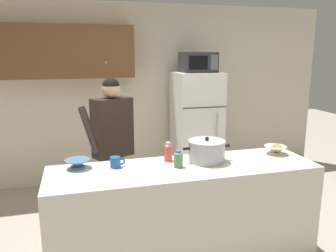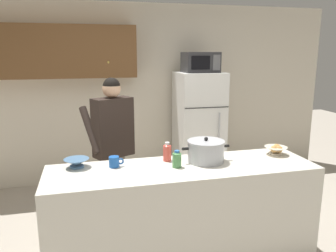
{
  "view_description": "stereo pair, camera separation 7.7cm",
  "coord_description": "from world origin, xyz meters",
  "px_view_note": "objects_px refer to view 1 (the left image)",
  "views": [
    {
      "loc": [
        -0.89,
        -2.67,
        1.91
      ],
      "look_at": [
        0.0,
        0.55,
        1.17
      ],
      "focal_mm": 35.9,
      "sensor_mm": 36.0,
      "label": 1
    },
    {
      "loc": [
        -0.81,
        -2.69,
        1.91
      ],
      "look_at": [
        0.0,
        0.55,
        1.17
      ],
      "focal_mm": 35.9,
      "sensor_mm": 36.0,
      "label": 2
    }
  ],
  "objects_px": {
    "bottle_near_edge": "(168,152)",
    "cooking_pot": "(207,151)",
    "person_near_pot": "(112,136)",
    "bottle_mid_counter": "(178,159)",
    "refrigerator": "(196,128)",
    "coffee_mug": "(116,162)",
    "empty_bowl": "(78,163)",
    "bread_bowl": "(276,149)",
    "microwave": "(198,62)"
  },
  "relations": [
    {
      "from": "refrigerator",
      "to": "coffee_mug",
      "type": "bearing_deg",
      "value": -128.83
    },
    {
      "from": "coffee_mug",
      "to": "bottle_mid_counter",
      "type": "bearing_deg",
      "value": -14.9
    },
    {
      "from": "bread_bowl",
      "to": "bottle_mid_counter",
      "type": "bearing_deg",
      "value": -173.43
    },
    {
      "from": "coffee_mug",
      "to": "bottle_mid_counter",
      "type": "relative_size",
      "value": 0.86
    },
    {
      "from": "microwave",
      "to": "coffee_mug",
      "type": "relative_size",
      "value": 3.66
    },
    {
      "from": "microwave",
      "to": "empty_bowl",
      "type": "relative_size",
      "value": 2.2
    },
    {
      "from": "cooking_pot",
      "to": "coffee_mug",
      "type": "height_order",
      "value": "cooking_pot"
    },
    {
      "from": "bottle_near_edge",
      "to": "empty_bowl",
      "type": "bearing_deg",
      "value": 179.3
    },
    {
      "from": "microwave",
      "to": "bottle_mid_counter",
      "type": "xyz_separation_m",
      "value": [
        -0.85,
        -1.83,
        -0.77
      ]
    },
    {
      "from": "person_near_pot",
      "to": "bottle_mid_counter",
      "type": "bearing_deg",
      "value": -61.03
    },
    {
      "from": "person_near_pot",
      "to": "cooking_pot",
      "type": "distance_m",
      "value": 1.1
    },
    {
      "from": "refrigerator",
      "to": "bread_bowl",
      "type": "height_order",
      "value": "refrigerator"
    },
    {
      "from": "refrigerator",
      "to": "bottle_mid_counter",
      "type": "height_order",
      "value": "refrigerator"
    },
    {
      "from": "bottle_near_edge",
      "to": "cooking_pot",
      "type": "bearing_deg",
      "value": -17.45
    },
    {
      "from": "bread_bowl",
      "to": "coffee_mug",
      "type": "bearing_deg",
      "value": 179.25
    },
    {
      "from": "person_near_pot",
      "to": "bottle_mid_counter",
      "type": "distance_m",
      "value": 0.99
    },
    {
      "from": "empty_bowl",
      "to": "bottle_mid_counter",
      "type": "xyz_separation_m",
      "value": [
        0.85,
        -0.2,
        0.03
      ]
    },
    {
      "from": "microwave",
      "to": "bread_bowl",
      "type": "xyz_separation_m",
      "value": [
        0.2,
        -1.71,
        -0.8
      ]
    },
    {
      "from": "bread_bowl",
      "to": "refrigerator",
      "type": "bearing_deg",
      "value": 96.47
    },
    {
      "from": "bottle_mid_counter",
      "to": "bottle_near_edge",
      "type": "bearing_deg",
      "value": 101.35
    },
    {
      "from": "cooking_pot",
      "to": "bread_bowl",
      "type": "relative_size",
      "value": 2.07
    },
    {
      "from": "cooking_pot",
      "to": "bottle_near_edge",
      "type": "bearing_deg",
      "value": 162.55
    },
    {
      "from": "cooking_pot",
      "to": "person_near_pot",
      "type": "bearing_deg",
      "value": 135.03
    },
    {
      "from": "cooking_pot",
      "to": "bottle_mid_counter",
      "type": "height_order",
      "value": "cooking_pot"
    },
    {
      "from": "person_near_pot",
      "to": "bottle_mid_counter",
      "type": "relative_size",
      "value": 10.79
    },
    {
      "from": "cooking_pot",
      "to": "empty_bowl",
      "type": "distance_m",
      "value": 1.16
    },
    {
      "from": "refrigerator",
      "to": "person_near_pot",
      "type": "height_order",
      "value": "person_near_pot"
    },
    {
      "from": "microwave",
      "to": "coffee_mug",
      "type": "distance_m",
      "value": 2.32
    },
    {
      "from": "person_near_pot",
      "to": "bottle_near_edge",
      "type": "height_order",
      "value": "person_near_pot"
    },
    {
      "from": "bread_bowl",
      "to": "bottle_near_edge",
      "type": "relative_size",
      "value": 1.23
    },
    {
      "from": "person_near_pot",
      "to": "empty_bowl",
      "type": "xyz_separation_m",
      "value": [
        -0.37,
        -0.66,
        -0.06
      ]
    },
    {
      "from": "cooking_pot",
      "to": "bottle_mid_counter",
      "type": "distance_m",
      "value": 0.31
    },
    {
      "from": "bottle_near_edge",
      "to": "bottle_mid_counter",
      "type": "height_order",
      "value": "bottle_near_edge"
    },
    {
      "from": "refrigerator",
      "to": "empty_bowl",
      "type": "distance_m",
      "value": 2.37
    },
    {
      "from": "person_near_pot",
      "to": "empty_bowl",
      "type": "bearing_deg",
      "value": -119.38
    },
    {
      "from": "empty_bowl",
      "to": "bottle_mid_counter",
      "type": "relative_size",
      "value": 1.43
    },
    {
      "from": "bottle_mid_counter",
      "to": "person_near_pot",
      "type": "bearing_deg",
      "value": 118.97
    },
    {
      "from": "microwave",
      "to": "cooking_pot",
      "type": "relative_size",
      "value": 1.06
    },
    {
      "from": "refrigerator",
      "to": "person_near_pot",
      "type": "bearing_deg",
      "value": -143.36
    },
    {
      "from": "cooking_pot",
      "to": "coffee_mug",
      "type": "relative_size",
      "value": 3.46
    },
    {
      "from": "coffee_mug",
      "to": "empty_bowl",
      "type": "relative_size",
      "value": 0.6
    },
    {
      "from": "empty_bowl",
      "to": "refrigerator",
      "type": "bearing_deg",
      "value": 44.13
    },
    {
      "from": "person_near_pot",
      "to": "coffee_mug",
      "type": "relative_size",
      "value": 12.6
    },
    {
      "from": "refrigerator",
      "to": "cooking_pot",
      "type": "xyz_separation_m",
      "value": [
        -0.55,
        -1.76,
        0.2
      ]
    },
    {
      "from": "person_near_pot",
      "to": "coffee_mug",
      "type": "height_order",
      "value": "person_near_pot"
    },
    {
      "from": "bread_bowl",
      "to": "empty_bowl",
      "type": "relative_size",
      "value": 1.01
    },
    {
      "from": "empty_bowl",
      "to": "bottle_near_edge",
      "type": "bearing_deg",
      "value": -0.7
    },
    {
      "from": "microwave",
      "to": "person_near_pot",
      "type": "bearing_deg",
      "value": -143.97
    },
    {
      "from": "microwave",
      "to": "cooking_pot",
      "type": "height_order",
      "value": "microwave"
    },
    {
      "from": "coffee_mug",
      "to": "bottle_near_edge",
      "type": "height_order",
      "value": "bottle_near_edge"
    }
  ]
}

